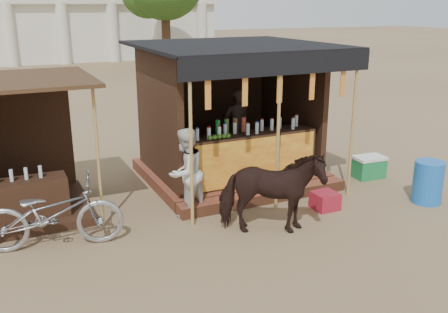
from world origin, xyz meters
name	(u,v)px	position (x,y,z in m)	size (l,w,h in m)	color
ground	(271,259)	(0.00, 0.00, 0.00)	(120.00, 120.00, 0.00)	#846B4C
main_stall	(232,131)	(1.01, 3.36, 1.02)	(3.60, 3.61, 2.78)	brown
secondary_stall	(14,168)	(-3.17, 3.24, 0.85)	(2.40, 2.40, 2.38)	#341D13
cow	(271,193)	(0.41, 0.75, 0.68)	(0.74, 1.62, 1.37)	black
motorbike	(52,214)	(-2.76, 1.72, 0.54)	(0.72, 2.06, 1.08)	#A0A2A9
bystander	(186,173)	(-0.53, 2.00, 0.77)	(0.75, 0.58, 1.54)	silver
blue_barrel	(428,182)	(3.68, 0.65, 0.39)	(0.53, 0.53, 0.79)	blue
red_crate	(325,201)	(1.80, 1.18, 0.15)	(0.42, 0.41, 0.31)	maroon
cooler	(369,167)	(3.65, 2.19, 0.23)	(0.67, 0.49, 0.46)	#1B7C3F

